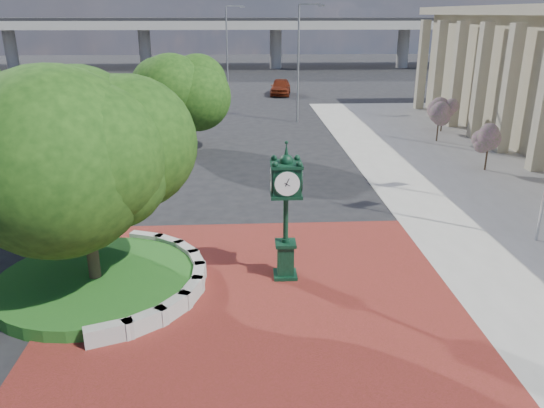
{
  "coord_description": "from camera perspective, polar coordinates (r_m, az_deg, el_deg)",
  "views": [
    {
      "loc": [
        -0.34,
        -15.01,
        8.1
      ],
      "look_at": [
        0.59,
        1.5,
        2.14
      ],
      "focal_mm": 35.0,
      "sensor_mm": 36.0,
      "label": 1
    }
  ],
  "objects": [
    {
      "name": "planter_wall",
      "position": [
        17.09,
        -10.92,
        -7.83
      ],
      "size": [
        2.96,
        6.77,
        0.54
      ],
      "color": "#9E9B93",
      "rests_on": "ground"
    },
    {
      "name": "tree_planter",
      "position": [
        16.31,
        -19.72,
        3.08
      ],
      "size": [
        5.2,
        5.2,
        6.33
      ],
      "color": "#38281C",
      "rests_on": "ground"
    },
    {
      "name": "post_clock",
      "position": [
        16.44,
        1.51,
        -0.27
      ],
      "size": [
        0.95,
        0.95,
        4.47
      ],
      "color": "black",
      "rests_on": "ground"
    },
    {
      "name": "parked_car",
      "position": [
        56.88,
        0.92,
        12.49
      ],
      "size": [
        2.6,
        5.17,
        1.69
      ],
      "primitive_type": "imported",
      "rotation": [
        0.0,
        0.0,
        -0.13
      ],
      "color": "#65200E",
      "rests_on": "ground"
    },
    {
      "name": "plaza",
      "position": [
        16.17,
        -1.61,
        -10.15
      ],
      "size": [
        12.0,
        12.0,
        0.04
      ],
      "primitive_type": "cube",
      "color": "maroon",
      "rests_on": "ground"
    },
    {
      "name": "ground",
      "position": [
        17.06,
        -1.71,
        -8.54
      ],
      "size": [
        200.0,
        200.0,
        0.0
      ],
      "primitive_type": "plane",
      "color": "black",
      "rests_on": "ground"
    },
    {
      "name": "street_lamp_near",
      "position": [
        41.77,
        3.15,
        15.75
      ],
      "size": [
        1.94,
        0.66,
        8.79
      ],
      "color": "slate",
      "rests_on": "ground"
    },
    {
      "name": "grass_bed",
      "position": [
        17.59,
        -18.39,
        -7.97
      ],
      "size": [
        6.1,
        6.1,
        0.4
      ],
      "primitive_type": "cylinder",
      "color": "#164F1A",
      "rests_on": "ground"
    },
    {
      "name": "overpass",
      "position": [
        85.02,
        -3.3,
        18.74
      ],
      "size": [
        90.0,
        12.0,
        7.5
      ],
      "color": "#9E9B93",
      "rests_on": "ground"
    },
    {
      "name": "street_lamp_far",
      "position": [
        56.91,
        -4.66,
        16.83
      ],
      "size": [
        1.99,
        0.27,
        8.86
      ],
      "color": "slate",
      "rests_on": "ground"
    },
    {
      "name": "shrub_near",
      "position": [
        30.9,
        22.26,
        6.19
      ],
      "size": [
        1.2,
        1.2,
        2.2
      ],
      "color": "#38281C",
      "rests_on": "ground"
    },
    {
      "name": "tree_street",
      "position": [
        33.56,
        -9.63,
        11.22
      ],
      "size": [
        4.4,
        4.4,
        5.45
      ],
      "color": "#38281C",
      "rests_on": "ground"
    },
    {
      "name": "shrub_far",
      "position": [
        40.39,
        17.92,
        9.61
      ],
      "size": [
        1.2,
        1.2,
        2.2
      ],
      "color": "#38281C",
      "rests_on": "ground"
    },
    {
      "name": "shrub_mid",
      "position": [
        37.11,
        17.51,
        8.82
      ],
      "size": [
        1.2,
        1.2,
        2.2
      ],
      "color": "#38281C",
      "rests_on": "ground"
    }
  ]
}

